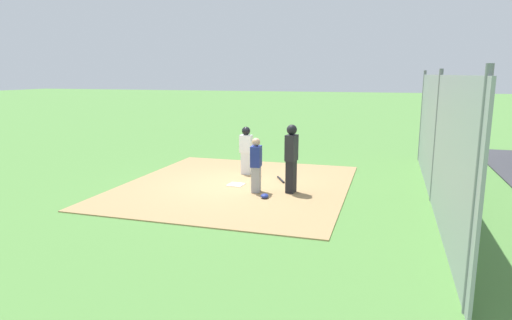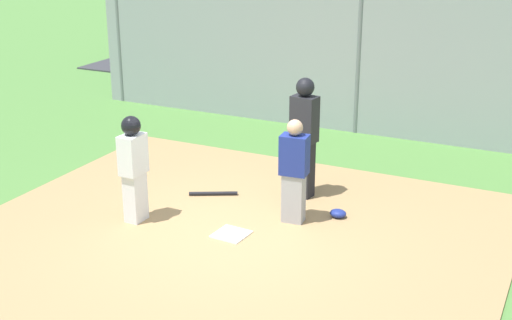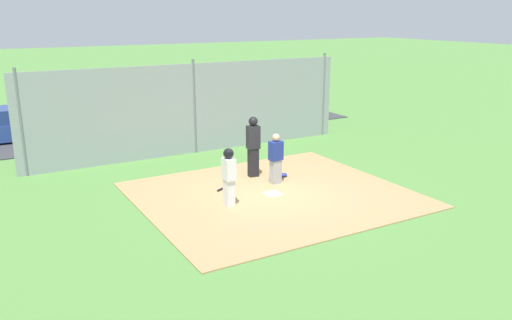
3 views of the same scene
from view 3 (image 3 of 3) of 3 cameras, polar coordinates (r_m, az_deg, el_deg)
name	(u,v)px [view 3 (image 3 of 3)]	position (r m, az deg, el deg)	size (l,w,h in m)	color
ground_plane	(273,195)	(14.54, 1.86, -3.87)	(140.00, 140.00, 0.00)	#51843D
dirt_infield	(273,195)	(14.54, 1.86, -3.82)	(7.20, 6.40, 0.03)	#A88456
home_plate	(273,194)	(14.53, 1.86, -3.72)	(0.44, 0.44, 0.02)	white
catcher	(276,158)	(15.23, 2.18, 0.21)	(0.40, 0.29, 1.50)	#9E9EA3
umpire	(253,145)	(15.83, -0.31, 1.67)	(0.41, 0.31, 1.87)	black
runner	(229,174)	(13.45, -3.00, -1.51)	(0.27, 0.39, 1.54)	silver
baseball_bat	(226,187)	(15.03, -3.36, -2.98)	(0.06, 0.06, 0.75)	black
catcher_mask	(283,175)	(16.03, 3.02, -1.65)	(0.24, 0.20, 0.12)	navy
backstop_fence	(194,109)	(18.74, -6.75, 5.60)	(12.00, 0.10, 3.35)	#93999E
parking_lot	(151,127)	(23.57, -11.39, 3.58)	(18.00, 5.20, 0.04)	#38383D
parked_car_red	(266,102)	(25.93, 1.12, 6.32)	(4.36, 2.22, 1.28)	maroon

